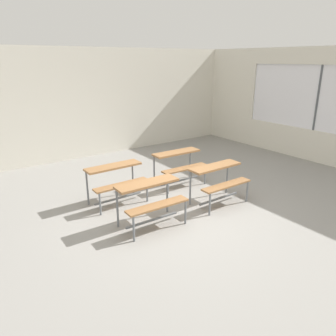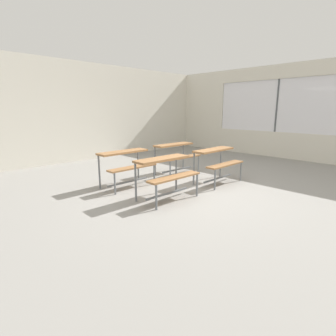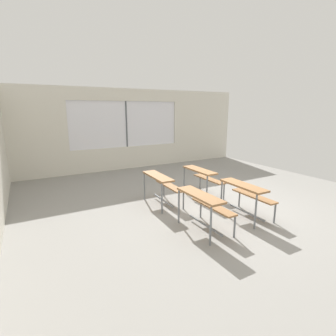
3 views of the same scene
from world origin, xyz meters
name	(u,v)px [view 1 (image 1 of 3)]	position (x,y,z in m)	size (l,w,h in m)	color
ground	(179,215)	(0.00, 0.00, -0.03)	(10.00, 9.00, 0.05)	gray
wall_back	(80,104)	(0.00, 4.50, 1.50)	(10.00, 0.12, 3.00)	silver
desk_bench_r0c0	(151,194)	(-0.62, -0.03, 0.56)	(1.11, 0.62, 0.74)	olive
desk_bench_r0c1	(219,176)	(0.92, -0.05, 0.56)	(1.10, 0.60, 0.74)	olive
desk_bench_r1c0	(116,176)	(-0.67, 1.11, 0.56)	(1.10, 0.60, 0.74)	olive
desk_bench_r1c1	(179,160)	(0.90, 1.17, 0.56)	(1.12, 0.63, 0.74)	olive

